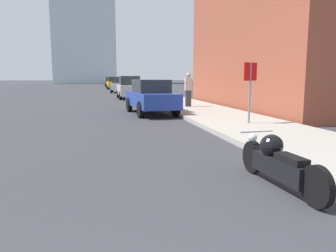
{
  "coord_description": "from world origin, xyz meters",
  "views": [
    {
      "loc": [
        0.58,
        -0.56,
        1.69
      ],
      "look_at": [
        1.84,
        5.52,
        0.77
      ],
      "focal_mm": 35.0,
      "sensor_mm": 36.0,
      "label": 1
    }
  ],
  "objects_px": {
    "motorcycle": "(278,162)",
    "stop_sign": "(250,82)",
    "parked_car_yellow": "(113,83)",
    "parked_car_blue": "(151,96)",
    "parked_car_red": "(111,82)",
    "parked_car_silver": "(129,88)",
    "pedestrian": "(188,89)",
    "parked_car_white": "(119,85)"
  },
  "relations": [
    {
      "from": "parked_car_silver",
      "to": "parked_car_red",
      "type": "xyz_separation_m",
      "value": [
        -0.36,
        34.68,
        0.01
      ]
    },
    {
      "from": "stop_sign",
      "to": "motorcycle",
      "type": "bearing_deg",
      "value": -111.46
    },
    {
      "from": "motorcycle",
      "to": "parked_car_yellow",
      "type": "distance_m",
      "value": 43.81
    },
    {
      "from": "parked_car_silver",
      "to": "pedestrian",
      "type": "height_order",
      "value": "pedestrian"
    },
    {
      "from": "parked_car_red",
      "to": "pedestrian",
      "type": "xyz_separation_m",
      "value": [
        2.66,
        -44.09,
        0.19
      ]
    },
    {
      "from": "motorcycle",
      "to": "parked_car_silver",
      "type": "height_order",
      "value": "parked_car_silver"
    },
    {
      "from": "motorcycle",
      "to": "parked_car_blue",
      "type": "xyz_separation_m",
      "value": [
        -0.36,
        10.56,
        0.43
      ]
    },
    {
      "from": "parked_car_yellow",
      "to": "parked_car_red",
      "type": "xyz_separation_m",
      "value": [
        0.01,
        12.74,
        0.0
      ]
    },
    {
      "from": "parked_car_yellow",
      "to": "parked_car_red",
      "type": "relative_size",
      "value": 0.92
    },
    {
      "from": "parked_car_silver",
      "to": "stop_sign",
      "type": "distance_m",
      "value": 16.3
    },
    {
      "from": "stop_sign",
      "to": "pedestrian",
      "type": "bearing_deg",
      "value": 92.86
    },
    {
      "from": "parked_car_silver",
      "to": "parked_car_red",
      "type": "height_order",
      "value": "parked_car_silver"
    },
    {
      "from": "motorcycle",
      "to": "parked_car_white",
      "type": "height_order",
      "value": "parked_car_white"
    },
    {
      "from": "motorcycle",
      "to": "parked_car_red",
      "type": "xyz_separation_m",
      "value": [
        -0.72,
        56.54,
        0.49
      ]
    },
    {
      "from": "motorcycle",
      "to": "stop_sign",
      "type": "bearing_deg",
      "value": 65.57
    },
    {
      "from": "stop_sign",
      "to": "parked_car_red",
      "type": "bearing_deg",
      "value": 93.37
    },
    {
      "from": "parked_car_blue",
      "to": "parked_car_red",
      "type": "relative_size",
      "value": 1.05
    },
    {
      "from": "parked_car_yellow",
      "to": "pedestrian",
      "type": "xyz_separation_m",
      "value": [
        2.67,
        -31.35,
        0.2
      ]
    },
    {
      "from": "motorcycle",
      "to": "parked_car_blue",
      "type": "relative_size",
      "value": 0.5
    },
    {
      "from": "parked_car_white",
      "to": "stop_sign",
      "type": "height_order",
      "value": "stop_sign"
    },
    {
      "from": "stop_sign",
      "to": "parked_car_yellow",
      "type": "bearing_deg",
      "value": 94.51
    },
    {
      "from": "parked_car_silver",
      "to": "stop_sign",
      "type": "bearing_deg",
      "value": -81.42
    },
    {
      "from": "pedestrian",
      "to": "stop_sign",
      "type": "bearing_deg",
      "value": -87.14
    },
    {
      "from": "parked_car_blue",
      "to": "pedestrian",
      "type": "relative_size",
      "value": 2.5
    },
    {
      "from": "parked_car_white",
      "to": "stop_sign",
      "type": "distance_m",
      "value": 27.31
    },
    {
      "from": "motorcycle",
      "to": "pedestrian",
      "type": "bearing_deg",
      "value": 78.14
    },
    {
      "from": "parked_car_silver",
      "to": "pedestrian",
      "type": "distance_m",
      "value": 9.7
    },
    {
      "from": "parked_car_red",
      "to": "motorcycle",
      "type": "bearing_deg",
      "value": -90.07
    },
    {
      "from": "parked_car_white",
      "to": "pedestrian",
      "type": "height_order",
      "value": "pedestrian"
    },
    {
      "from": "motorcycle",
      "to": "parked_car_silver",
      "type": "distance_m",
      "value": 21.87
    },
    {
      "from": "parked_car_blue",
      "to": "stop_sign",
      "type": "height_order",
      "value": "stop_sign"
    },
    {
      "from": "parked_car_blue",
      "to": "parked_car_yellow",
      "type": "height_order",
      "value": "parked_car_yellow"
    },
    {
      "from": "parked_car_white",
      "to": "stop_sign",
      "type": "relative_size",
      "value": 2.0
    },
    {
      "from": "parked_car_white",
      "to": "pedestrian",
      "type": "xyz_separation_m",
      "value": [
        2.48,
        -20.49,
        0.24
      ]
    },
    {
      "from": "stop_sign",
      "to": "pedestrian",
      "type": "height_order",
      "value": "stop_sign"
    },
    {
      "from": "parked_car_blue",
      "to": "pedestrian",
      "type": "bearing_deg",
      "value": 34.13
    },
    {
      "from": "parked_car_silver",
      "to": "pedestrian",
      "type": "xyz_separation_m",
      "value": [
        2.3,
        -9.42,
        0.2
      ]
    },
    {
      "from": "parked_car_red",
      "to": "pedestrian",
      "type": "distance_m",
      "value": 44.18
    },
    {
      "from": "motorcycle",
      "to": "stop_sign",
      "type": "xyz_separation_m",
      "value": [
        2.28,
        5.79,
        1.15
      ]
    },
    {
      "from": "motorcycle",
      "to": "parked_car_yellow",
      "type": "bearing_deg",
      "value": 87.97
    },
    {
      "from": "parked_car_blue",
      "to": "parked_car_yellow",
      "type": "bearing_deg",
      "value": 85.44
    },
    {
      "from": "parked_car_red",
      "to": "parked_car_white",
      "type": "bearing_deg",
      "value": -90.36
    }
  ]
}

